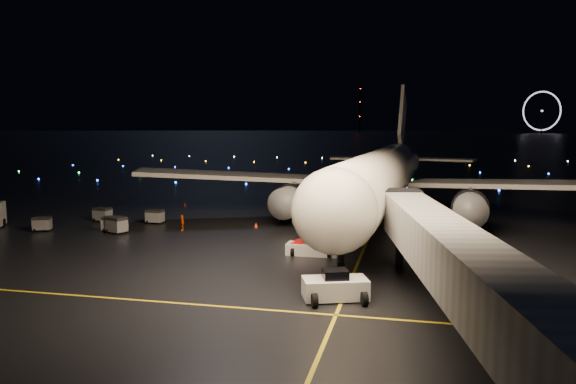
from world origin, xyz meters
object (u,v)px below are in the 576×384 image
airliner (384,146)px  baggage_cart_2 (102,214)px  pushback_tug (335,284)px  crew_c (182,223)px  baggage_cart_3 (117,225)px  baggage_cart_0 (112,224)px  belt_loader (313,237)px  baggage_cart_1 (155,217)px  baggage_cart_4 (42,224)px

airliner → baggage_cart_2: (-33.71, -9.62, -8.35)m
airliner → pushback_tug: 35.09m
crew_c → baggage_cart_3: size_ratio=0.85×
airliner → baggage_cart_2: bearing=-160.7°
baggage_cart_0 → belt_loader: bearing=-26.3°
belt_loader → baggage_cart_2: size_ratio=3.49×
baggage_cart_0 → baggage_cart_1: size_ratio=1.01×
airliner → pushback_tug: airliner is taller
baggage_cart_2 → baggage_cart_3: size_ratio=0.95×
baggage_cart_2 → baggage_cart_4: (-3.18, -7.24, -0.05)m
belt_loader → baggage_cart_1: (-21.61, 11.97, -0.86)m
belt_loader → baggage_cart_3: 23.58m
pushback_tug → baggage_cart_4: bearing=134.8°
crew_c → baggage_cart_4: size_ratio=0.95×
baggage_cart_2 → baggage_cart_0: bearing=-42.8°
crew_c → baggage_cart_3: bearing=-82.5°
pushback_tug → baggage_cart_4: pushback_tug is taller
baggage_cart_1 → airliner: bearing=19.4°
crew_c → baggage_cart_1: size_ratio=0.92×
pushback_tug → baggage_cart_3: (-26.81, 18.00, -0.15)m
baggage_cart_1 → baggage_cart_3: (-1.34, -6.60, 0.07)m
airliner → baggage_cart_2: size_ratio=32.46×
baggage_cart_1 → baggage_cart_2: 6.98m
crew_c → baggage_cart_1: 6.20m
baggage_cart_0 → baggage_cart_2: size_ratio=0.99×
belt_loader → baggage_cart_0: bearing=166.0°
pushback_tug → baggage_cart_3: bearing=126.8°
airliner → crew_c: size_ratio=36.06×
baggage_cart_0 → airliner: bearing=15.8°
baggage_cart_2 → baggage_cart_4: baggage_cart_2 is taller
pushback_tug → baggage_cart_0: size_ratio=2.23×
airliner → baggage_cart_0: bearing=-148.9°
airliner → baggage_cart_2: 36.04m
airliner → baggage_cart_1: (-26.73, -9.51, -8.37)m
belt_loader → baggage_cart_0: size_ratio=3.55×
pushback_tug → belt_loader: bearing=87.7°
pushback_tug → baggage_cart_4: size_ratio=2.32×
crew_c → baggage_cart_0: (-7.50, -2.30, -0.06)m
airliner → baggage_cart_1: 29.58m
airliner → belt_loader: (-5.12, -21.48, -7.50)m
crew_c → baggage_cart_2: bearing=-123.8°
airliner → baggage_cart_3: size_ratio=30.72×
baggage_cart_2 → crew_c: bearing=-7.2°
baggage_cart_3 → crew_c: bearing=48.0°
baggage_cart_3 → baggage_cart_4: size_ratio=1.12×
pushback_tug → belt_loader: 13.22m
pushback_tug → crew_c: pushback_tug is taller
pushback_tug → baggage_cart_3: 32.29m
baggage_cart_0 → baggage_cart_3: 1.32m
airliner → baggage_cart_4: (-36.89, -16.86, -8.40)m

